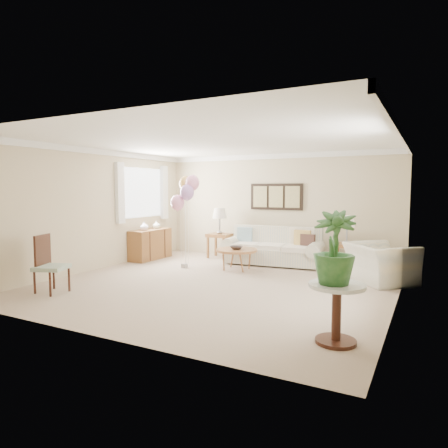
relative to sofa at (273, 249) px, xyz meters
The scene contains 18 objects.
ground_plane 2.33m from the sofa, 94.70° to the right, with size 6.00×6.00×0.00m, color tan.
room_shell 2.57m from the sofa, 97.72° to the right, with size 6.04×6.04×2.60m.
wall_art_triptych 1.39m from the sofa, 105.78° to the left, with size 1.35×0.06×0.65m.
sofa is the anchor object (origin of this frame).
end_table_left 1.53m from the sofa, behind, with size 0.56×0.51×0.61m.
end_table_right 1.65m from the sofa, ahead, with size 0.53×0.48×0.58m.
lamp_left 1.71m from the sofa, behind, with size 0.37×0.37×0.65m.
lamp_right 1.78m from the sofa, ahead, with size 0.34×0.34×0.60m.
coffee_table 1.10m from the sofa, 115.15° to the right, with size 0.89×0.89×0.45m.
decor_bowl 1.13m from the sofa, 113.81° to the right, with size 0.28×0.28×0.07m, color #2C2320.
armchair 2.56m from the sofa, 19.10° to the right, with size 1.12×0.98×0.73m, color beige.
side_table 4.80m from the sofa, 60.92° to the right, with size 0.63×0.63×0.68m.
potted_plant 4.87m from the sofa, 61.49° to the right, with size 0.46×0.46×0.82m, color #184B1F.
accent_chair 4.83m from the sofa, 120.58° to the right, with size 0.61×0.61×0.97m.
credenza 3.05m from the sofa, 164.89° to the right, with size 0.46×1.20×0.74m.
vase_white 3.15m from the sofa, 160.30° to the right, with size 0.20×0.20×0.21m, color white.
vase_sage 3.02m from the sofa, 169.21° to the right, with size 0.19×0.19×0.20m, color beige.
balloon_cluster 2.44m from the sofa, 139.96° to the right, with size 0.59×0.52×2.05m.
Camera 1 is at (3.43, -6.36, 1.74)m, focal length 32.00 mm.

